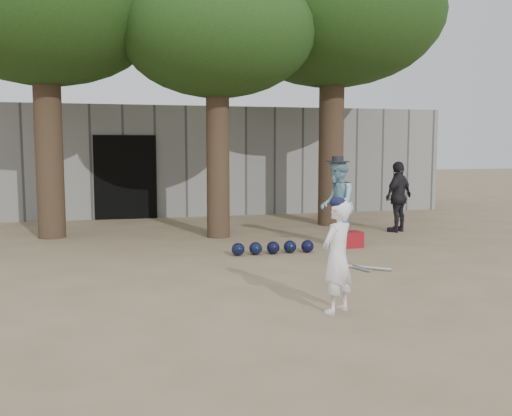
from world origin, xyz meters
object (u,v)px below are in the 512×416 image
object	(u,v)px
red_bag	(350,239)
spectator_dark	(398,197)
spectator_blue	(337,204)
boy_player	(337,257)

from	to	relation	value
red_bag	spectator_dark	bearing A→B (deg)	40.64
spectator_blue	spectator_dark	bearing A→B (deg)	146.75
spectator_blue	red_bag	bearing A→B (deg)	85.82
spectator_dark	red_bag	distance (m)	2.52
red_bag	boy_player	bearing A→B (deg)	-115.78
boy_player	red_bag	xyz separation A→B (m)	(1.89, 3.91, -0.50)
spectator_blue	red_bag	xyz separation A→B (m)	(0.23, -0.11, -0.68)
spectator_blue	red_bag	world-z (taller)	spectator_blue
spectator_dark	spectator_blue	bearing A→B (deg)	5.32
spectator_blue	spectator_dark	world-z (taller)	spectator_blue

